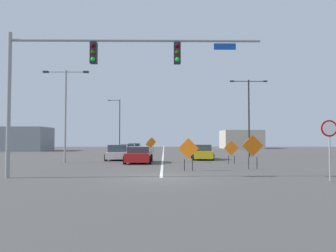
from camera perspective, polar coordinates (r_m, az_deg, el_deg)
The scene contains 19 objects.
ground at distance 16.24m, azimuth -1.21°, elevation -9.03°, with size 129.97×129.97×0.00m, color #4C4947.
road_centre_stripe at distance 52.26m, azimuth -0.80°, elevation -4.38°, with size 0.16×72.21×0.01m.
traffic_signal_assembly at distance 16.88m, azimuth -12.94°, elevation 10.02°, with size 12.60×0.44×7.22m.
stop_sign at distance 16.44m, azimuth 26.37°, elevation -1.91°, with size 0.76×0.07×2.77m.
street_lamp_far_left at distance 27.65m, azimuth -17.47°, elevation 3.20°, with size 3.70×0.24×7.50m.
street_lamp_far_right at distance 36.34m, azimuth 13.95°, elevation 2.59°, with size 4.05×0.24×8.32m.
street_lamp_mid_right at distance 61.27m, azimuth -8.58°, elevation 0.72°, with size 2.25×0.24×9.27m.
construction_sign_right_lane at distance 21.43m, azimuth 14.57°, elevation -3.62°, with size 1.39×0.13×2.18m.
construction_sign_median_near at distance 25.83m, azimuth 11.01°, elevation -4.01°, with size 1.15×0.09×1.78m.
construction_sign_right_shoulder at distance 19.66m, azimuth 3.59°, elevation -4.22°, with size 1.24×0.20×1.97m.
construction_sign_left_shoulder at distance 44.81m, azimuth -3.15°, elevation -3.29°, with size 1.24×0.07×1.82m.
construction_sign_median_far at distance 48.62m, azimuth -2.87°, elevation -2.90°, with size 1.35×0.30×2.17m.
car_black_passing at distance 51.82m, azimuth -5.85°, elevation -3.72°, with size 2.14×4.21×1.24m.
car_green_distant at distance 42.86m, azimuth -7.01°, elevation -4.03°, with size 2.17×3.88×1.25m.
car_red_mid at distance 26.42m, azimuth -5.11°, elevation -5.07°, with size 2.11×4.38×1.30m.
car_white_approaching at distance 30.30m, azimuth -8.76°, elevation -4.65°, with size 2.23×3.91×1.37m.
car_yellow_far at distance 30.80m, azimuth 5.95°, elevation -4.63°, with size 2.06×4.39×1.39m.
roadside_building_west at distance 57.87m, azimuth -24.25°, elevation -2.09°, with size 8.55×6.52×3.82m.
roadside_building_east at distance 68.18m, azimuth 12.64°, elevation -2.30°, with size 7.69×7.43×3.67m.
Camera 1 is at (0.16, -16.13, 1.90)m, focal length 34.89 mm.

